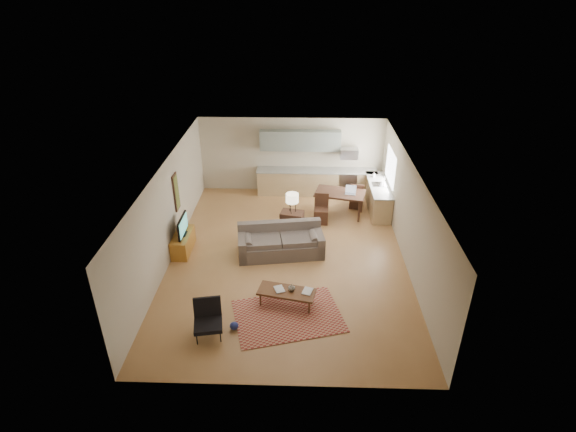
{
  "coord_description": "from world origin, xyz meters",
  "views": [
    {
      "loc": [
        0.34,
        -10.58,
        7.05
      ],
      "look_at": [
        0.0,
        0.3,
        1.15
      ],
      "focal_mm": 28.0,
      "sensor_mm": 36.0,
      "label": 1
    }
  ],
  "objects_px": {
    "armchair": "(208,321)",
    "console_table": "(292,223)",
    "dining_table": "(339,203)",
    "sofa": "(281,241)",
    "tv_credenza": "(183,242)",
    "coffee_table": "(287,298)"
  },
  "relations": [
    {
      "from": "console_table",
      "to": "coffee_table",
      "type": "bearing_deg",
      "value": -78.7
    },
    {
      "from": "armchair",
      "to": "console_table",
      "type": "relative_size",
      "value": 1.03
    },
    {
      "from": "armchair",
      "to": "sofa",
      "type": "bearing_deg",
      "value": 56.32
    },
    {
      "from": "console_table",
      "to": "tv_credenza",
      "type": "bearing_deg",
      "value": -149.87
    },
    {
      "from": "tv_credenza",
      "to": "console_table",
      "type": "distance_m",
      "value": 3.26
    },
    {
      "from": "console_table",
      "to": "armchair",
      "type": "bearing_deg",
      "value": -99.23
    },
    {
      "from": "dining_table",
      "to": "armchair",
      "type": "bearing_deg",
      "value": -106.11
    },
    {
      "from": "sofa",
      "to": "dining_table",
      "type": "xyz_separation_m",
      "value": [
        1.82,
        2.46,
        -0.03
      ]
    },
    {
      "from": "sofa",
      "to": "coffee_table",
      "type": "bearing_deg",
      "value": -92.23
    },
    {
      "from": "console_table",
      "to": "dining_table",
      "type": "height_order",
      "value": "dining_table"
    },
    {
      "from": "console_table",
      "to": "dining_table",
      "type": "bearing_deg",
      "value": 54.14
    },
    {
      "from": "sofa",
      "to": "tv_credenza",
      "type": "relative_size",
      "value": 2.1
    },
    {
      "from": "dining_table",
      "to": "tv_credenza",
      "type": "bearing_deg",
      "value": -139.52
    },
    {
      "from": "sofa",
      "to": "coffee_table",
      "type": "relative_size",
      "value": 1.82
    },
    {
      "from": "armchair",
      "to": "tv_credenza",
      "type": "bearing_deg",
      "value": 101.72
    },
    {
      "from": "coffee_table",
      "to": "console_table",
      "type": "bearing_deg",
      "value": 101.4
    },
    {
      "from": "armchair",
      "to": "dining_table",
      "type": "height_order",
      "value": "same"
    },
    {
      "from": "tv_credenza",
      "to": "console_table",
      "type": "xyz_separation_m",
      "value": [
        3.1,
        1.0,
        0.12
      ]
    },
    {
      "from": "armchair",
      "to": "dining_table",
      "type": "bearing_deg",
      "value": 50.31
    },
    {
      "from": "coffee_table",
      "to": "armchair",
      "type": "height_order",
      "value": "armchair"
    },
    {
      "from": "coffee_table",
      "to": "tv_credenza",
      "type": "distance_m",
      "value": 3.82
    },
    {
      "from": "dining_table",
      "to": "coffee_table",
      "type": "bearing_deg",
      "value": -95.36
    }
  ]
}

